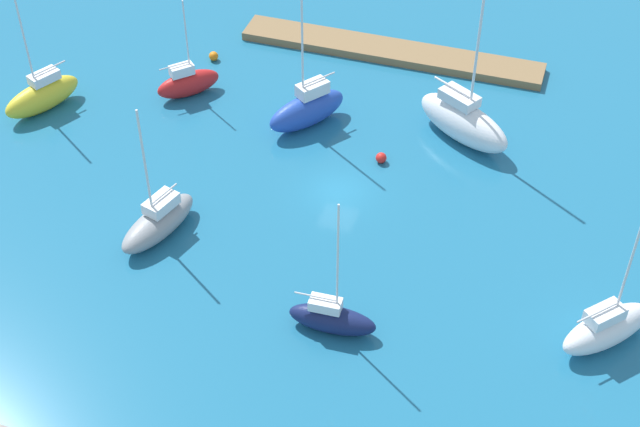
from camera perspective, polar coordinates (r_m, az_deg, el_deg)
water at (r=65.00m, az=1.13°, el=1.37°), size 160.00×160.00×0.00m
pier_dock at (r=78.97m, az=4.29°, el=9.73°), size 24.99×3.19×0.67m
sailboat_white_off_beacon at (r=69.39m, az=8.64°, el=5.56°), size 8.17×6.21×15.13m
sailboat_red_near_pier at (r=74.22m, az=-7.98°, el=7.83°), size 4.63×4.73×8.14m
sailboat_blue_west_end at (r=70.17m, az=-0.77°, el=6.34°), size 5.49×6.47×12.58m
sailboat_navy_far_south at (r=55.32m, az=0.72°, el=-6.31°), size 5.29×1.84×9.86m
sailboat_yellow_east_end at (r=74.86m, az=-16.40°, el=6.87°), size 4.51×6.48×10.84m
sailboat_gray_lone_north at (r=61.97m, az=-9.73°, el=-0.46°), size 3.94×6.80×10.10m
sailboat_white_inner_mooring at (r=56.91m, az=16.88°, el=-6.60°), size 5.74×5.97×9.64m
mooring_buoy_orange at (r=78.53m, az=-6.44°, el=9.41°), size 0.77×0.77×0.77m
mooring_buoy_red at (r=67.33m, az=3.71°, el=3.37°), size 0.78×0.78×0.78m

